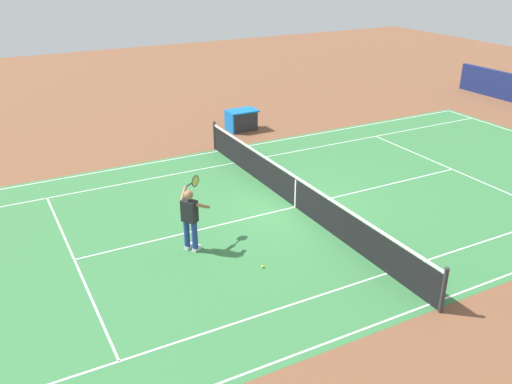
{
  "coord_description": "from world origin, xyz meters",
  "views": [
    {
      "loc": [
        7.92,
        12.37,
        7.04
      ],
      "look_at": [
        1.46,
        0.27,
        0.9
      ],
      "focal_mm": 38.46,
      "sensor_mm": 36.0,
      "label": 1
    }
  ],
  "objects_px": {
    "tennis_net": "(296,192)",
    "tennis_player_near": "(190,217)",
    "equipment_cart_tarped": "(242,120)",
    "tennis_ball": "(263,267)"
  },
  "relations": [
    {
      "from": "tennis_ball",
      "to": "equipment_cart_tarped",
      "type": "bearing_deg",
      "value": -114.01
    },
    {
      "from": "tennis_net",
      "to": "equipment_cart_tarped",
      "type": "height_order",
      "value": "tennis_net"
    },
    {
      "from": "tennis_player_near",
      "to": "equipment_cart_tarped",
      "type": "bearing_deg",
      "value": -123.93
    },
    {
      "from": "tennis_player_near",
      "to": "tennis_ball",
      "type": "height_order",
      "value": "tennis_player_near"
    },
    {
      "from": "tennis_net",
      "to": "tennis_player_near",
      "type": "distance_m",
      "value": 3.77
    },
    {
      "from": "tennis_net",
      "to": "tennis_player_near",
      "type": "bearing_deg",
      "value": 13.49
    },
    {
      "from": "equipment_cart_tarped",
      "to": "tennis_player_near",
      "type": "bearing_deg",
      "value": 56.07
    },
    {
      "from": "tennis_ball",
      "to": "equipment_cart_tarped",
      "type": "height_order",
      "value": "equipment_cart_tarped"
    },
    {
      "from": "tennis_net",
      "to": "equipment_cart_tarped",
      "type": "xyz_separation_m",
      "value": [
        -1.97,
        -7.46,
        -0.05
      ]
    },
    {
      "from": "tennis_net",
      "to": "tennis_ball",
      "type": "distance_m",
      "value": 3.55
    }
  ]
}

